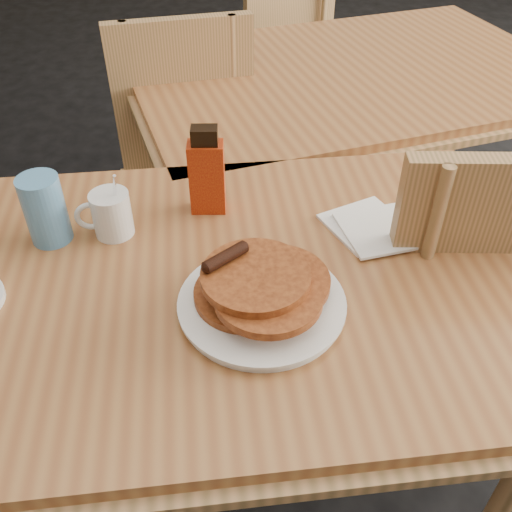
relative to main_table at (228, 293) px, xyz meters
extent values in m
cube|color=#986336|center=(0.00, 0.00, 0.02)|extent=(1.18, 0.82, 0.04)
cube|color=tan|center=(0.00, 0.00, 0.01)|extent=(1.22, 0.86, 0.02)
cylinder|color=tan|center=(0.49, 0.30, -0.35)|extent=(0.04, 0.04, 0.71)
cube|color=#986336|center=(0.50, 0.86, 0.02)|extent=(1.42, 1.06, 0.04)
cube|color=tan|center=(0.50, 0.86, 0.01)|extent=(1.46, 1.10, 0.02)
cylinder|color=tan|center=(-0.07, 0.50, -0.35)|extent=(0.04, 0.04, 0.71)
cylinder|color=tan|center=(1.06, 1.21, -0.35)|extent=(0.04, 0.04, 0.71)
cube|color=tan|center=(-0.01, 0.68, -0.26)|extent=(0.44, 0.44, 0.04)
cube|color=tan|center=(-0.01, 0.87, -0.01)|extent=(0.42, 0.07, 0.46)
cylinder|color=tan|center=(-0.18, 0.51, -0.49)|extent=(0.04, 0.04, 0.43)
cylinder|color=tan|center=(0.16, 0.85, -0.49)|extent=(0.04, 0.04, 0.43)
cube|color=tan|center=(0.49, 1.51, -0.26)|extent=(0.51, 0.51, 0.04)
cube|color=tan|center=(0.49, 1.70, -0.01)|extent=(0.41, 0.15, 0.45)
cylinder|color=tan|center=(0.33, 1.34, -0.49)|extent=(0.04, 0.04, 0.42)
cylinder|color=tan|center=(0.66, 1.68, -0.49)|extent=(0.04, 0.04, 0.42)
cube|color=tan|center=(0.52, 0.18, -0.25)|extent=(0.50, 0.50, 0.04)
cube|color=tan|center=(0.52, -0.01, 0.00)|extent=(0.42, 0.12, 0.47)
cylinder|color=tan|center=(0.35, 0.01, -0.49)|extent=(0.04, 0.04, 0.44)
cylinder|color=tan|center=(0.70, 0.36, -0.49)|extent=(0.04, 0.04, 0.44)
cylinder|color=white|center=(0.05, -0.09, 0.05)|extent=(0.27, 0.27, 0.02)
cylinder|color=white|center=(0.05, -0.09, 0.06)|extent=(0.28, 0.28, 0.01)
cylinder|color=#A65222|center=(0.02, -0.08, 0.07)|extent=(0.17, 0.17, 0.01)
cylinder|color=#A65222|center=(0.08, -0.07, 0.08)|extent=(0.18, 0.18, 0.01)
cylinder|color=#A65222|center=(0.05, -0.12, 0.10)|extent=(0.17, 0.17, 0.01)
cylinder|color=#A65222|center=(0.04, -0.09, 0.11)|extent=(0.18, 0.18, 0.01)
cylinder|color=black|center=(-0.01, -0.05, 0.13)|extent=(0.08, 0.06, 0.02)
cylinder|color=white|center=(-0.20, 0.16, 0.09)|extent=(0.07, 0.07, 0.09)
torus|color=white|center=(-0.23, 0.16, 0.09)|extent=(0.06, 0.01, 0.06)
cylinder|color=black|center=(-0.20, 0.16, 0.13)|extent=(0.07, 0.07, 0.01)
cylinder|color=silver|center=(-0.19, 0.16, 0.12)|extent=(0.03, 0.04, 0.13)
cube|color=maroon|center=(-0.01, 0.21, 0.12)|extent=(0.07, 0.05, 0.15)
cube|color=black|center=(-0.01, 0.21, 0.21)|extent=(0.05, 0.04, 0.03)
cube|color=white|center=(0.29, 0.10, 0.05)|extent=(0.18, 0.18, 0.01)
cube|color=white|center=(0.31, 0.07, 0.05)|extent=(0.16, 0.16, 0.01)
cylinder|color=#508ABC|center=(-0.31, 0.16, 0.11)|extent=(0.09, 0.09, 0.13)
camera|label=1|loc=(-0.08, -0.75, 0.72)|focal=40.00mm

